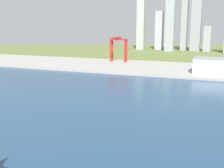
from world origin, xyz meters
The scene contains 6 objects.
ground_plane centered at (0.00, 300.00, 0.00)m, with size 2400.00×2400.00×0.00m, color olive.
water_bay centered at (0.00, 240.00, 0.07)m, with size 840.00×360.00×0.15m, color navy.
industrial_pier centered at (0.00, 490.00, 1.25)m, with size 840.00×140.00×2.50m, color #A5A29C.
port_crane_red centered at (-120.42, 527.78, 32.16)m, with size 27.82×40.44×40.82m.
warehouse_main centered at (33.98, 460.00, 12.18)m, with size 51.57×29.16×19.31m.
distant_skyline centered at (-39.03, 827.64, 63.40)m, with size 296.55×63.84×151.28m.
Camera 1 is at (46.62, 94.15, 58.51)m, focal length 44.97 mm.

